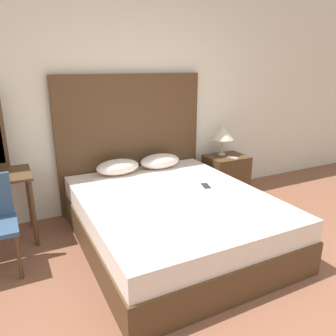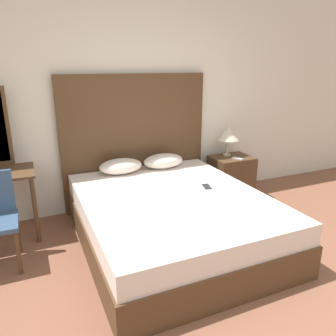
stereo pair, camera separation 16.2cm
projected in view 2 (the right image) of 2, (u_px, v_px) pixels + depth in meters
name	position (u px, v px, depth m)	size (l,w,h in m)	color
ground_plane	(271.00, 332.00, 2.23)	(16.00, 16.00, 0.00)	brown
wall_back	(142.00, 98.00, 4.03)	(10.00, 0.06, 2.70)	silver
bed	(172.00, 219.00, 3.29)	(1.75, 2.13, 0.51)	#4C331E
headboard	(136.00, 142.00, 4.08)	(1.83, 0.05, 1.64)	#4C331E
pillow_left	(121.00, 166.00, 3.84)	(0.51, 0.31, 0.18)	silver
pillow_right	(163.00, 161.00, 4.05)	(0.51, 0.31, 0.18)	silver
phone_on_bed	(207.00, 186.00, 3.43)	(0.11, 0.16, 0.01)	#232328
nightstand	(231.00, 176.00, 4.47)	(0.53, 0.43, 0.56)	#4C331E
table_lamp	(228.00, 133.00, 4.36)	(0.32, 0.32, 0.40)	tan
phone_on_nightstand	(238.00, 158.00, 4.30)	(0.12, 0.17, 0.01)	#B7B7BC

